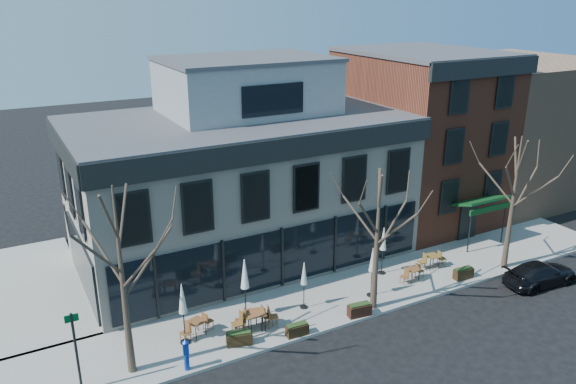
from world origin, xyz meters
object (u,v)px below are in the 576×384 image
parked_sedan (540,274)px  call_box (186,354)px  umbrella_0 (183,302)px  cafe_set_0 (197,326)px

parked_sedan → call_box: bearing=88.5°
call_box → umbrella_0: (0.54, 1.82, 1.29)m
cafe_set_0 → umbrella_0: bearing=-156.6°
parked_sedan → umbrella_0: bearing=82.8°
cafe_set_0 → umbrella_0: 1.71m
call_box → cafe_set_0: size_ratio=0.80×
parked_sedan → umbrella_0: size_ratio=1.48×
parked_sedan → call_box: 18.90m
cafe_set_0 → umbrella_0: umbrella_0 is taller
call_box → umbrella_0: 2.29m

